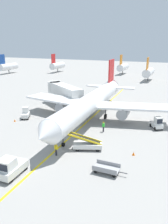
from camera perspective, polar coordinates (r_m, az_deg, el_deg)
ground_plane at (r=31.18m, az=-4.27°, el=-8.95°), size 300.00×300.00×0.00m
taxi_line_yellow at (r=35.80m, az=-2.38°, el=-5.34°), size 5.46×79.85×0.01m
airliner at (r=40.84m, az=2.04°, el=2.57°), size 28.55×35.33×10.10m
jet_bridge at (r=50.76m, az=-5.54°, el=5.54°), size 11.93×9.37×4.85m
pushback_tug at (r=25.86m, az=-18.22°, el=-13.21°), size 2.14×3.72×2.20m
baggage_tug_near_wing at (r=43.92m, az=-14.60°, el=-0.32°), size 2.31×2.73×2.10m
baggage_tug_by_cargo_door at (r=39.10m, az=18.04°, el=-2.78°), size 2.43×2.72×2.10m
belt_loader_forward_hold at (r=30.29m, az=0.70°, el=-8.09°), size 5.10×3.08×2.59m
baggage_cart_loaded at (r=38.21m, az=-9.07°, el=-3.33°), size 2.25×3.83×0.94m
baggage_cart_empty_trailing at (r=25.56m, az=5.71°, el=-14.10°), size 3.77×1.61×0.94m
ground_crew_marshaller at (r=28.89m, az=-7.11°, el=-9.25°), size 0.36×0.24×1.70m
ground_crew_wing_walker at (r=36.09m, az=4.95°, el=-3.66°), size 0.36×0.24×1.70m
safety_cone_nose_left at (r=29.68m, az=12.46°, el=-10.29°), size 0.36×0.36×0.44m
safety_cone_nose_right at (r=42.70m, az=-17.17°, el=-2.04°), size 0.36×0.36×0.44m
distant_aircraft_far_left at (r=111.80m, az=-18.67°, el=10.90°), size 3.00×10.10×8.80m
distant_aircraft_mid_left at (r=111.88m, az=-6.78°, el=11.66°), size 3.00×10.10×8.80m
distant_aircraft_mid_right at (r=105.27m, az=9.81°, el=11.20°), size 3.00×10.10×8.80m
distant_aircraft_far_right at (r=88.41m, az=16.03°, el=9.69°), size 3.00×10.10×8.80m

